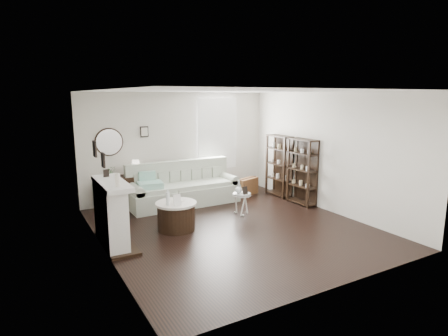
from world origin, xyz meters
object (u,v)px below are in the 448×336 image
sofa (183,190)px  pedestal_table (242,195)px  dresser (123,192)px  drum_table (176,216)px

sofa → pedestal_table: 1.64m
sofa → pedestal_table: sofa is taller
dresser → drum_table: bearing=-75.5°
dresser → drum_table: (0.52, -2.00, -0.09)m
drum_table → pedestal_table: (1.64, 0.18, 0.16)m
pedestal_table → sofa: bearing=119.0°
drum_table → pedestal_table: drum_table is taller
dresser → pedestal_table: 2.82m
dresser → pedestal_table: dresser is taller
sofa → drum_table: 1.82m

